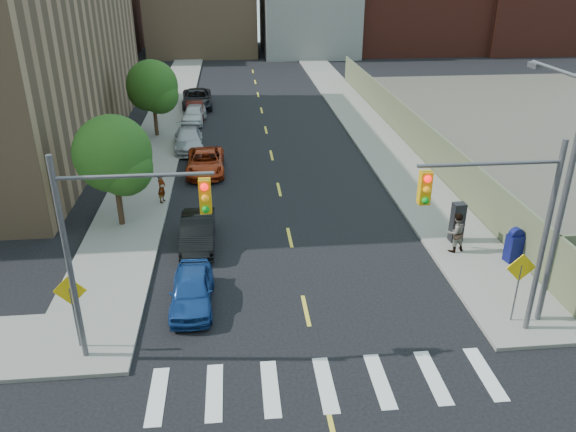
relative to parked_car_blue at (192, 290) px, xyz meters
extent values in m
cube|color=gray|center=(-3.55, 32.71, -0.59)|extent=(3.50, 73.00, 0.15)
cube|color=gray|center=(11.95, 32.71, -0.59)|extent=(3.50, 73.00, 0.15)
cube|color=#5C6546|center=(13.80, 19.21, 0.59)|extent=(0.12, 44.00, 2.50)
cube|color=#592319|center=(-17.80, 61.21, 5.34)|extent=(14.00, 18.00, 12.00)
cube|color=gray|center=(12.20, 61.21, 4.34)|extent=(12.00, 16.00, 10.00)
cylinder|color=#59595E|center=(-3.30, -2.79, 2.84)|extent=(0.18, 0.18, 7.00)
cylinder|color=#59595E|center=(-1.05, -2.79, 5.64)|extent=(4.50, 0.12, 0.12)
cube|color=#E5A50C|center=(0.90, -2.79, 4.94)|extent=(0.35, 0.30, 1.05)
cylinder|color=#59595E|center=(11.70, -2.79, 2.84)|extent=(0.18, 0.18, 7.00)
cylinder|color=#59595E|center=(9.45, -2.79, 5.64)|extent=(4.50, 0.12, 0.12)
cube|color=#E5A50C|center=(7.50, -2.79, 4.94)|extent=(0.35, 0.30, 1.05)
cylinder|color=#59595E|center=(12.40, -2.29, 3.84)|extent=(0.20, 0.20, 9.00)
cylinder|color=#59595E|center=(12.40, -0.59, 7.94)|extent=(0.12, 3.50, 0.12)
cube|color=#59595E|center=(12.40, 1.01, 7.84)|extent=(0.25, 0.60, 0.18)
cylinder|color=#59595E|center=(-3.60, -2.29, 0.54)|extent=(0.06, 0.06, 2.40)
cube|color=yellow|center=(-3.60, -2.29, 1.64)|extent=(1.06, 0.04, 1.06)
cylinder|color=#59595E|center=(11.40, -2.29, 0.54)|extent=(0.06, 0.06, 2.40)
cube|color=yellow|center=(11.40, -2.29, 1.64)|extent=(1.06, 0.04, 1.06)
cylinder|color=#59595E|center=(-3.60, 11.21, 0.54)|extent=(0.06, 0.06, 2.40)
cube|color=yellow|center=(-3.60, 11.21, 1.64)|extent=(1.06, 0.04, 1.06)
cylinder|color=#332114|center=(-3.80, 7.21, 0.66)|extent=(0.28, 0.28, 2.64)
sphere|color=#214C15|center=(-3.80, 7.21, 3.06)|extent=(3.60, 3.60, 3.60)
sphere|color=#214C15|center=(-3.30, 6.91, 2.46)|extent=(2.64, 2.64, 2.64)
sphere|color=#214C15|center=(-4.20, 7.61, 2.64)|extent=(2.88, 2.88, 2.88)
cylinder|color=#332114|center=(-3.80, 22.21, 0.66)|extent=(0.28, 0.28, 2.64)
sphere|color=#214C15|center=(-3.80, 22.21, 3.06)|extent=(3.60, 3.60, 3.60)
sphere|color=#214C15|center=(-3.30, 21.91, 2.46)|extent=(2.64, 2.64, 2.64)
sphere|color=#214C15|center=(-4.20, 22.61, 2.64)|extent=(2.88, 2.88, 2.88)
imported|color=navy|center=(0.00, 0.00, 0.00)|extent=(1.57, 3.88, 1.32)
imported|color=black|center=(0.00, 4.81, 0.03)|extent=(1.49, 4.19, 1.38)
imported|color=#A93010|center=(0.00, 14.39, 0.01)|extent=(2.28, 4.85, 1.34)
imported|color=#ABADB3|center=(-1.30, 19.03, 0.02)|extent=(2.23, 4.80, 1.36)
imported|color=silver|center=(-1.30, 25.79, 0.04)|extent=(1.94, 4.22, 1.40)
imported|color=#43130D|center=(-1.30, 27.24, 0.00)|extent=(1.58, 4.05, 1.31)
imported|color=black|center=(-1.30, 30.91, 0.09)|extent=(2.78, 5.55, 1.51)
cube|color=#0E1353|center=(13.40, 1.85, 0.09)|extent=(0.72, 0.60, 1.21)
cylinder|color=#0E1353|center=(13.40, 1.85, 0.72)|extent=(0.66, 0.41, 0.62)
cube|color=black|center=(11.67, 3.88, 0.41)|extent=(0.57, 0.48, 1.85)
imported|color=gray|center=(-2.10, 9.70, 0.29)|extent=(0.55, 0.67, 1.60)
imported|color=gray|center=(11.23, 2.94, 0.39)|extent=(1.02, 0.89, 1.80)
camera|label=1|loc=(1.83, -18.07, 11.31)|focal=35.00mm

